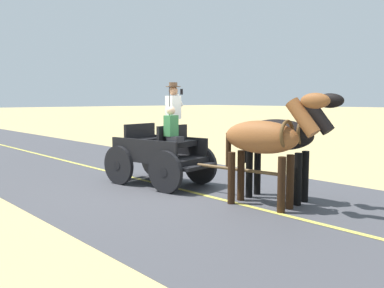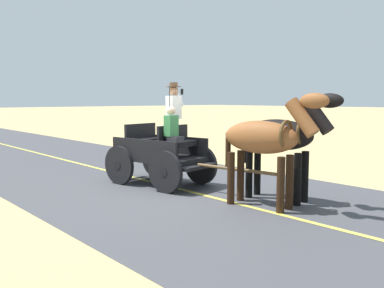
% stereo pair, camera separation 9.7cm
% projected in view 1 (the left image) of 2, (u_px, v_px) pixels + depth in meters
% --- Properties ---
extents(ground_plane, '(200.00, 200.00, 0.00)m').
position_uv_depth(ground_plane, '(173.00, 188.00, 9.87)').
color(ground_plane, tan).
extents(road_surface, '(6.78, 160.00, 0.01)m').
position_uv_depth(road_surface, '(173.00, 188.00, 9.87)').
color(road_surface, '#424247').
rests_on(road_surface, ground).
extents(road_centre_stripe, '(0.12, 160.00, 0.00)m').
position_uv_depth(road_centre_stripe, '(173.00, 187.00, 9.87)').
color(road_centre_stripe, '#DBCC4C').
rests_on(road_centre_stripe, road_surface).
extents(horse_drawn_carriage, '(1.80, 4.51, 2.50)m').
position_uv_depth(horse_drawn_carriage, '(162.00, 152.00, 10.16)').
color(horse_drawn_carriage, black).
rests_on(horse_drawn_carriage, ground).
extents(horse_near_side, '(0.84, 2.15, 2.21)m').
position_uv_depth(horse_near_side, '(282.00, 137.00, 8.51)').
color(horse_near_side, black).
rests_on(horse_near_side, ground).
extents(horse_off_side, '(0.82, 2.15, 2.21)m').
position_uv_depth(horse_off_side, '(266.00, 140.00, 7.96)').
color(horse_off_side, brown).
rests_on(horse_off_side, ground).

